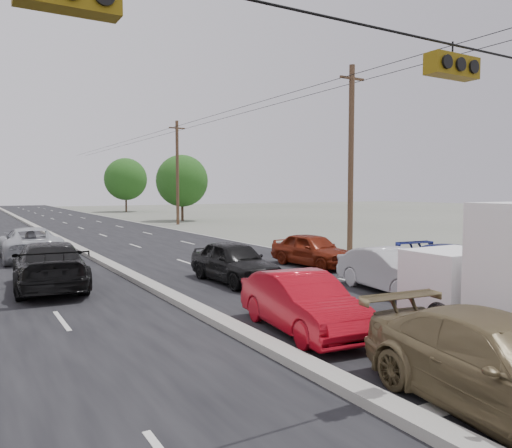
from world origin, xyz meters
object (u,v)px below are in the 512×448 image
object	(u,v)px
utility_pole_right_b	(351,158)
queue_car_b	(391,271)
tree_right_far	(126,179)
oncoming_far	(30,244)
queue_car_d	(458,266)
tan_sedan	(506,370)
oncoming_near	(49,266)
utility_pole_right_c	(177,172)
queue_car_e	(312,250)
red_sedan	(303,304)
queue_car_a	(234,262)
tree_right_mid	(182,181)

from	to	relation	value
utility_pole_right_b	queue_car_b	world-z (taller)	utility_pole_right_b
utility_pole_right_b	tree_right_far	bearing A→B (deg)	86.36
oncoming_far	queue_car_d	bearing A→B (deg)	130.14
tan_sedan	oncoming_near	size ratio (longest dim) A/B	0.89
utility_pole_right_b	utility_pole_right_c	world-z (taller)	same
utility_pole_right_c	queue_car_e	bearing A→B (deg)	-99.56
utility_pole_right_b	oncoming_near	size ratio (longest dim) A/B	1.76
tan_sedan	red_sedan	size ratio (longest dim) A/B	1.18
tree_right_far	queue_car_d	distance (m)	64.53
queue_car_d	oncoming_far	xyz separation A→B (m)	(-12.37, 14.94, 0.09)
tan_sedan	queue_car_d	size ratio (longest dim) A/B	1.05
red_sedan	utility_pole_right_b	bearing A→B (deg)	51.49
queue_car_a	queue_car_b	size ratio (longest dim) A/B	1.02
tan_sedan	queue_car_b	bearing A→B (deg)	61.39
queue_car_d	queue_car_e	world-z (taller)	queue_car_e
tree_right_mid	utility_pole_right_c	bearing A→B (deg)	-116.57
queue_car_b	queue_car_a	bearing A→B (deg)	138.55
utility_pole_right_c	oncoming_near	bearing A→B (deg)	-119.57
red_sedan	oncoming_near	distance (m)	9.70
tree_right_far	oncoming_far	distance (m)	52.76
tree_right_far	red_sedan	bearing A→B (deg)	-102.46
utility_pole_right_b	red_sedan	xyz separation A→B (m)	(-11.09, -11.00, -4.40)
queue_car_b	oncoming_far	xyz separation A→B (m)	(-9.47, 14.57, 0.07)
queue_car_d	oncoming_far	bearing A→B (deg)	136.11
utility_pole_right_b	queue_car_d	world-z (taller)	utility_pole_right_b
oncoming_near	queue_car_a	bearing A→B (deg)	164.93
queue_car_a	oncoming_near	distance (m)	6.40
queue_car_a	oncoming_far	xyz separation A→B (m)	(-5.77, 10.39, 0.03)
utility_pole_right_c	oncoming_near	world-z (taller)	utility_pole_right_c
tree_right_far	queue_car_e	xyz separation A→B (m)	(-8.20, -57.90, -4.22)
tree_right_mid	queue_car_e	size ratio (longest dim) A/B	1.66
red_sedan	oncoming_near	xyz separation A→B (m)	(-4.44, 8.62, 0.12)
tree_right_mid	queue_car_a	xyz separation A→B (m)	(-12.00, -34.52, -3.58)
oncoming_far	tan_sedan	bearing A→B (deg)	101.22
oncoming_near	oncoming_far	xyz separation A→B (m)	(0.27, 8.24, -0.03)
tree_right_mid	tan_sedan	xyz separation A→B (m)	(-13.60, -46.18, -3.60)
utility_pole_right_c	queue_car_b	size ratio (longest dim) A/B	2.29
queue_car_e	tree_right_far	bearing A→B (deg)	76.32
tree_right_far	oncoming_far	world-z (taller)	tree_right_far
utility_pole_right_c	oncoming_far	xyz separation A→B (m)	(-15.27, -19.13, -4.32)
queue_car_e	queue_car_d	bearing A→B (deg)	-79.38
tan_sedan	queue_car_d	bearing A→B (deg)	47.64
red_sedan	queue_car_a	distance (m)	6.67
utility_pole_right_b	tree_right_mid	bearing A→B (deg)	85.24
queue_car_e	oncoming_near	size ratio (longest dim) A/B	0.76
utility_pole_right_c	tree_right_far	distance (m)	30.20
queue_car_b	oncoming_far	bearing A→B (deg)	130.06
queue_car_a	oncoming_far	size ratio (longest dim) A/B	0.79
oncoming_near	utility_pole_right_c	bearing A→B (deg)	-115.03
queue_car_d	oncoming_near	distance (m)	14.30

